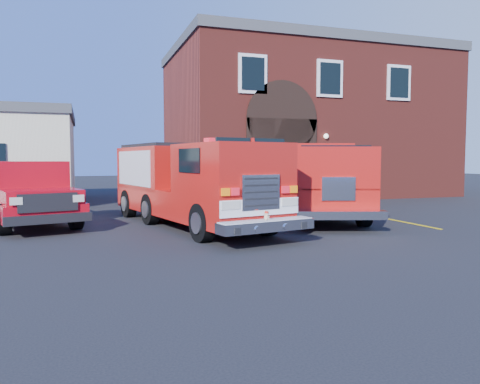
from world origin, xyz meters
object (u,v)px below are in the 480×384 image
object	(u,v)px
fire_station	(302,123)
secondary_truck	(315,177)
fire_engine	(190,182)
pickup_truck	(28,195)

from	to	relation	value
fire_station	secondary_truck	distance (m)	11.56
fire_station	fire_engine	distance (m)	14.96
fire_station	secondary_truck	bearing A→B (deg)	-113.58
fire_engine	pickup_truck	distance (m)	5.21
fire_station	pickup_truck	size ratio (longest dim) A/B	2.34
fire_station	pickup_truck	distance (m)	17.31
fire_engine	secondary_truck	distance (m)	4.98
fire_engine	secondary_truck	bearing A→B (deg)	12.06
secondary_truck	fire_engine	bearing A→B (deg)	-167.94
fire_engine	secondary_truck	size ratio (longest dim) A/B	1.04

